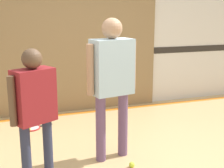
{
  "coord_description": "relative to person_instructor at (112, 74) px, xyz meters",
  "views": [
    {
      "loc": [
        -1.17,
        -3.19,
        1.78
      ],
      "look_at": [
        -0.03,
        0.19,
        0.94
      ],
      "focal_mm": 50.0,
      "sensor_mm": 36.0,
      "label": 1
    }
  ],
  "objects": [
    {
      "name": "wall_panel",
      "position": [
        -0.08,
        2.0,
        0.05
      ],
      "size": [
        3.18,
        0.05,
        2.2
      ],
      "color": "#93754C",
      "rests_on": "ground_plane"
    },
    {
      "name": "tennis_ball_near_instructor",
      "position": [
        0.13,
        -0.32,
        -1.02
      ],
      "size": [
        0.07,
        0.07,
        0.07
      ],
      "primitive_type": "sphere",
      "color": "#CCE038",
      "rests_on": "ground_plane"
    },
    {
      "name": "person_student_left",
      "position": [
        -0.92,
        -0.31,
        -0.17
      ],
      "size": [
        0.49,
        0.37,
        1.43
      ],
      "rotation": [
        0.0,
        0.0,
        0.46
      ],
      "color": "#2D334C",
      "rests_on": "ground_plane"
    },
    {
      "name": "ground_plane",
      "position": [
        0.03,
        -0.19,
        -1.05
      ],
      "size": [
        16.0,
        16.0,
        0.0
      ],
      "primitive_type": "plane",
      "color": "tan"
    },
    {
      "name": "tennis_ball_by_spare_racket",
      "position": [
        -0.92,
        1.2,
        -1.02
      ],
      "size": [
        0.07,
        0.07,
        0.07
      ],
      "primitive_type": "sphere",
      "color": "#CCE038",
      "rests_on": "ground_plane"
    },
    {
      "name": "wall_back",
      "position": [
        0.03,
        2.06,
        0.54
      ],
      "size": [
        16.0,
        0.07,
        3.2
      ],
      "color": "silver",
      "rests_on": "ground_plane"
    },
    {
      "name": "person_instructor",
      "position": [
        0.0,
        0.0,
        0.0
      ],
      "size": [
        0.64,
        0.35,
        1.7
      ],
      "rotation": [
        0.0,
        0.0,
        0.19
      ],
      "color": "#6B4C70",
      "rests_on": "ground_plane"
    },
    {
      "name": "floor_stripe",
      "position": [
        0.03,
        1.8,
        -1.05
      ],
      "size": [
        14.4,
        0.1,
        0.01
      ],
      "color": "orange",
      "rests_on": "ground_plane"
    },
    {
      "name": "racket_spare_on_floor",
      "position": [
        -0.86,
        1.32,
        -1.04
      ],
      "size": [
        0.5,
        0.33,
        0.03
      ],
      "rotation": [
        0.0,
        0.0,
        0.2
      ],
      "color": "red",
      "rests_on": "ground_plane"
    }
  ]
}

